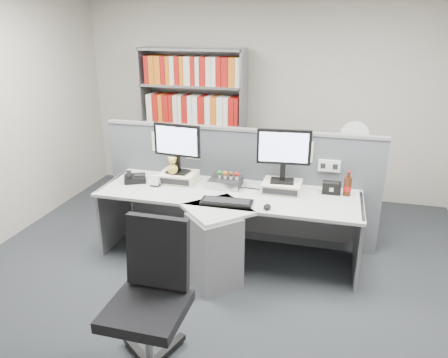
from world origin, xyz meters
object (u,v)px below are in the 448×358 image
(desk, at_px, (223,226))
(keyboard, at_px, (227,202))
(desktop_pc, at_px, (226,182))
(speaker, at_px, (332,188))
(monitor_right, at_px, (284,151))
(shelving_unit, at_px, (194,125))
(desk_phone, at_px, (135,178))
(desk_calendar, at_px, (155,182))
(desk_fan, at_px, (354,139))
(monitor_left, at_px, (177,144))
(office_chair, at_px, (151,296))
(mouse, at_px, (267,207))
(filing_cabinet, at_px, (348,195))
(cola_bottle, at_px, (347,186))

(desk, distance_m, keyboard, 0.29)
(desk, height_order, desktop_pc, desktop_pc)
(desktop_pc, xyz_separation_m, speaker, (1.06, 0.06, 0.02))
(monitor_right, height_order, keyboard, monitor_right)
(speaker, bearing_deg, desktop_pc, -176.61)
(desktop_pc, bearing_deg, shelving_unit, 119.58)
(desk_phone, relative_size, desk_calendar, 2.50)
(shelving_unit, distance_m, desk_fan, 2.15)
(monitor_left, bearing_deg, office_chair, -75.53)
(desktop_pc, xyz_separation_m, shelving_unit, (-0.83, 1.46, 0.21))
(office_chair, bearing_deg, desk_fan, 64.32)
(mouse, bearing_deg, office_chair, -113.90)
(monitor_left, bearing_deg, desk_calendar, -133.32)
(speaker, bearing_deg, office_chair, -121.71)
(desk_fan, bearing_deg, keyboard, -128.25)
(shelving_unit, relative_size, office_chair, 1.86)
(monitor_right, height_order, filing_cabinet, monitor_right)
(monitor_left, xyz_separation_m, desk_calendar, (-0.18, -0.19, -0.36))
(monitor_right, bearing_deg, desk, -143.16)
(desk_fan, bearing_deg, speaker, -102.30)
(cola_bottle, xyz_separation_m, shelving_unit, (-2.04, 1.41, 0.16))
(cola_bottle, bearing_deg, monitor_left, -178.18)
(desk, relative_size, desk_calendar, 22.48)
(desk_calendar, relative_size, office_chair, 0.11)
(desk_phone, xyz_separation_m, desk_fan, (2.24, 1.13, 0.29))
(office_chair, bearing_deg, keyboard, 81.87)
(monitor_left, distance_m, desktop_pc, 0.64)
(cola_bottle, height_order, office_chair, office_chair)
(desk_fan, bearing_deg, monitor_right, -124.12)
(monitor_right, distance_m, filing_cabinet, 1.46)
(desk_phone, distance_m, speaker, 2.04)
(shelving_unit, bearing_deg, desk, -64.04)
(speaker, bearing_deg, monitor_left, -177.65)
(monitor_right, xyz_separation_m, shelving_unit, (-1.41, 1.46, -0.16))
(desk_phone, bearing_deg, desk_fan, 26.87)
(monitor_right, relative_size, filing_cabinet, 0.76)
(monitor_left, height_order, monitor_right, monitor_right)
(cola_bottle, relative_size, office_chair, 0.23)
(shelving_unit, bearing_deg, mouse, -55.17)
(monitor_left, height_order, desktop_pc, monitor_left)
(monitor_right, distance_m, speaker, 0.60)
(desktop_pc, distance_m, desk_calendar, 0.73)
(monitor_left, relative_size, desktop_pc, 1.62)
(filing_cabinet, bearing_deg, office_chair, -115.67)
(desktop_pc, bearing_deg, cola_bottle, 2.52)
(monitor_left, bearing_deg, speaker, 2.35)
(monitor_right, relative_size, cola_bottle, 2.13)
(desktop_pc, relative_size, desk_calendar, 2.76)
(filing_cabinet, bearing_deg, desktop_pc, -141.37)
(filing_cabinet, xyz_separation_m, desk_fan, (0.00, -0.00, 0.70))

